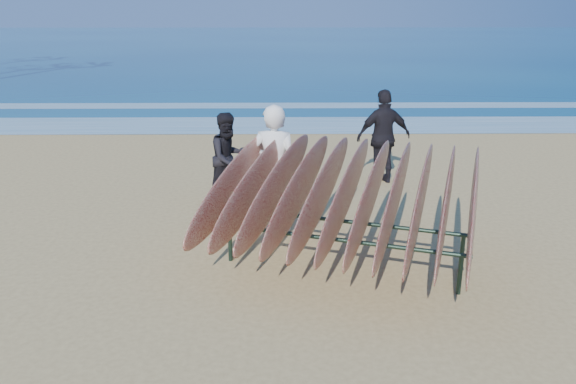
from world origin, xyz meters
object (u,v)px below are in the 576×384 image
surfboard_rack (345,195)px  person_dark_a (229,158)px  person_dark_b (384,137)px  person_white (274,169)px

surfboard_rack → person_dark_a: bearing=142.1°
person_dark_b → surfboard_rack: bearing=62.2°
surfboard_rack → person_dark_b: bearing=92.2°
surfboard_rack → person_white: 1.60m
person_white → person_dark_a: 1.58m
surfboard_rack → person_white: person_white is taller
person_dark_a → person_dark_b: person_dark_b is taller
person_dark_a → surfboard_rack: bearing=-95.8°
surfboard_rack → person_dark_a: (-1.72, 2.66, -0.20)m
surfboard_rack → person_white: bearing=144.4°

